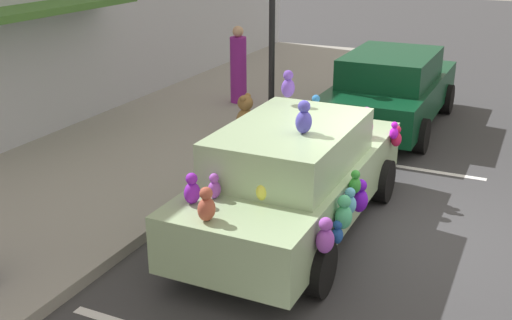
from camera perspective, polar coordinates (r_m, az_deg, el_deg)
name	(u,v)px	position (r m, az deg, el deg)	size (l,w,h in m)	color
ground_plane	(405,231)	(8.77, 13.43, -6.31)	(60.00, 60.00, 0.00)	#38383A
sidewalk	(106,169)	(10.73, -13.49, -0.78)	(24.00, 4.00, 0.15)	gray
parking_stripe_front	(378,163)	(11.10, 11.07, -0.27)	(0.12, 3.60, 0.01)	silver
plush_covered_car	(296,176)	(8.24, 3.66, -1.43)	(4.53, 1.98, 2.03)	#9AB789
parked_sedan_behind	(391,88)	(13.02, 12.23, 6.39)	(4.56, 2.04, 1.54)	#0A381E
teddy_bear_on_sidewalk	(245,116)	(11.78, -0.97, 3.99)	(0.42, 0.35, 0.80)	#9E723D
street_lamp_post	(272,13)	(12.28, 1.48, 13.28)	(0.28, 0.28, 3.50)	black
pedestrian_by_lamp	(238,67)	(13.99, -1.62, 8.43)	(0.36, 0.36, 1.70)	#8C238E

